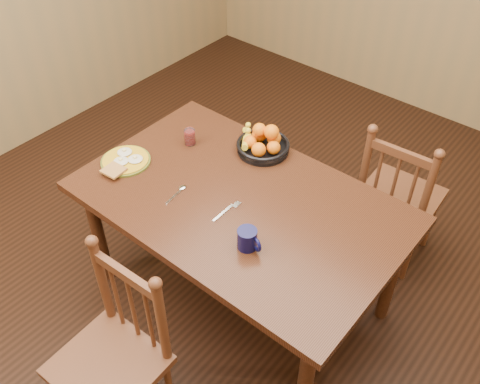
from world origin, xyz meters
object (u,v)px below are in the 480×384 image
Objects in this scene: breakfast_plate at (125,161)px; coffee_mug at (248,239)px; chair_near at (114,356)px; dining_table at (240,212)px; fruit_bowl at (263,143)px; chair_far at (398,198)px.

breakfast_plate is 0.88m from coffee_mug.
coffee_mug is at bearing -3.37° from breakfast_plate.
breakfast_plate is (-0.67, 0.71, 0.30)m from chair_near.
fruit_bowl is (-0.16, 0.38, 0.14)m from dining_table.
coffee_mug is at bearing -43.93° from dining_table.
fruit_bowl is at bearing 95.57° from chair_near.
coffee_mug reaches higher than breakfast_plate.
chair_far is 1.77m from chair_near.
chair_near reaches higher than coffee_mug.
breakfast_plate is at bearing -165.76° from dining_table.
breakfast_plate is at bearing -132.01° from fruit_bowl.
coffee_mug is (0.88, -0.05, 0.04)m from breakfast_plate.
chair_far reaches higher than breakfast_plate.
fruit_bowl is at bearing 122.67° from coffee_mug.
chair_far is 1.54m from breakfast_plate.
dining_table is 5.50× the size of breakfast_plate.
chair_far is at bearing 34.75° from fruit_bowl.
chair_far is at bearing 59.65° from dining_table.
breakfast_plate is 0.74m from fruit_bowl.
chair_far is (0.49, 0.83, -0.20)m from dining_table.
dining_table is 0.98m from chair_far.
coffee_mug is at bearing 70.02° from chair_near.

